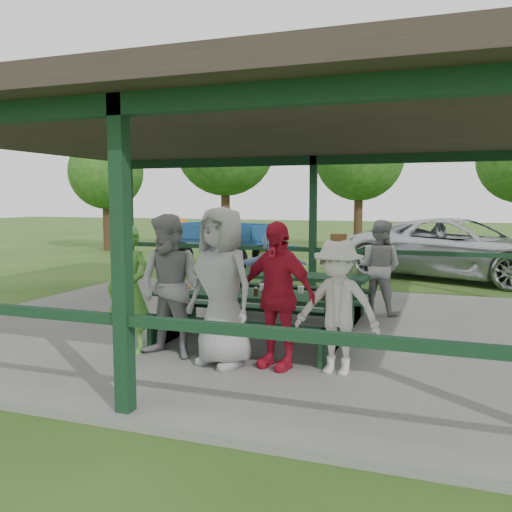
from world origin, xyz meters
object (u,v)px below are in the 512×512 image
at_px(pickup_truck, 460,249).
at_px(contestant_grey_mid, 222,287).
at_px(picnic_table_near, 249,312).
at_px(contestant_grey_left, 170,286).
at_px(contestant_white_fedora, 337,306).
at_px(contestant_red, 276,295).
at_px(spectator_lblue, 272,267).
at_px(picnic_table_far, 290,290).
at_px(spectator_blue, 214,258).
at_px(spectator_grey, 379,267).
at_px(contestant_green, 129,289).
at_px(farm_trailer, 223,245).

bearing_deg(pickup_truck, contestant_grey_mid, -175.32).
relative_size(picnic_table_near, contestant_grey_left, 1.46).
height_order(contestant_grey_left, contestant_white_fedora, contestant_grey_left).
relative_size(contestant_red, spectator_lblue, 1.22).
height_order(picnic_table_far, contestant_grey_mid, contestant_grey_mid).
xyz_separation_m(spectator_blue, spectator_grey, (3.54, -0.73, 0.04)).
distance_m(contestant_green, contestant_red, 2.04).
bearing_deg(pickup_truck, contestant_green, 177.11).
xyz_separation_m(contestant_grey_left, contestant_grey_mid, (0.76, -0.08, 0.05)).
bearing_deg(contestant_red, picnic_table_far, 118.02).
bearing_deg(contestant_grey_left, picnic_table_far, 81.56).
xyz_separation_m(picnic_table_far, contestant_green, (-1.42, -2.83, 0.38)).
bearing_deg(contestant_green, contestant_grey_left, -3.24).
distance_m(pickup_truck, farm_trailer, 6.85).
bearing_deg(contestant_grey_mid, contestant_red, 31.93).
xyz_separation_m(picnic_table_near, spectator_lblue, (-0.60, 2.96, 0.25)).
bearing_deg(contestant_red, spectator_grey, 92.87).
distance_m(contestant_grey_mid, contestant_white_fedora, 1.42).
height_order(picnic_table_near, spectator_blue, spectator_blue).
relative_size(contestant_green, spectator_grey, 1.02).
height_order(contestant_red, spectator_blue, contestant_red).
distance_m(picnic_table_near, farm_trailer, 9.28).
height_order(picnic_table_far, farm_trailer, farm_trailer).
distance_m(contestant_white_fedora, spectator_blue, 5.54).
distance_m(picnic_table_far, contestant_grey_mid, 2.97).
distance_m(spectator_lblue, spectator_blue, 1.59).
relative_size(picnic_table_far, contestant_grey_mid, 1.35).
height_order(spectator_lblue, spectator_blue, spectator_blue).
bearing_deg(contestant_white_fedora, contestant_red, -172.93).
bearing_deg(spectator_lblue, farm_trailer, -76.43).
bearing_deg(contestant_red, spectator_lblue, 124.01).
height_order(picnic_table_far, pickup_truck, pickup_truck).
height_order(contestant_red, contestant_white_fedora, contestant_red).
bearing_deg(picnic_table_far, farm_trailer, 121.91).
height_order(spectator_blue, spectator_grey, spectator_grey).
xyz_separation_m(contestant_green, farm_trailer, (-2.56, 9.22, -0.21)).
distance_m(contestant_grey_mid, spectator_grey, 4.00).
xyz_separation_m(contestant_grey_left, spectator_lblue, (0.16, 3.80, -0.20)).
height_order(contestant_green, spectator_blue, contestant_green).
distance_m(picnic_table_near, contestant_green, 1.66).
distance_m(contestant_grey_left, spectator_blue, 4.56).
relative_size(picnic_table_near, contestant_green, 1.59).
relative_size(contestant_red, spectator_grey, 1.06).
distance_m(picnic_table_near, spectator_lblue, 3.03).
height_order(contestant_white_fedora, pickup_truck, contestant_white_fedora).
bearing_deg(contestant_green, spectator_grey, 50.37).
distance_m(picnic_table_far, contestant_green, 3.19).
bearing_deg(spectator_lblue, contestant_red, 90.52).
bearing_deg(spectator_blue, farm_trailer, -57.43).
bearing_deg(spectator_grey, pickup_truck, -88.65).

